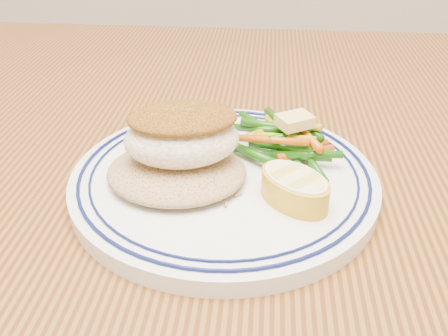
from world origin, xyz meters
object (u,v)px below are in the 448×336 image
rice_pilaf (177,168)px  fish_fillet (182,134)px  lemon_wedge (295,187)px  dining_table (195,238)px  vegetable_pile (284,138)px  plate (224,178)px

rice_pilaf → fish_fillet: 0.03m
rice_pilaf → lemon_wedge: size_ratio=1.45×
dining_table → vegetable_pile: bearing=-1.4°
plate → fish_fillet: size_ratio=2.46×
rice_pilaf → vegetable_pile: vegetable_pile is taller
dining_table → plate: 0.12m
fish_fillet → lemon_wedge: (0.09, -0.03, -0.03)m
rice_pilaf → fish_fillet: (0.00, 0.01, 0.03)m
plate → dining_table: bearing=128.1°
fish_fillet → dining_table: bearing=91.9°
vegetable_pile → rice_pilaf: bearing=-147.5°
dining_table → fish_fillet: size_ratio=14.06×
plate → rice_pilaf: (-0.04, -0.01, 0.02)m
rice_pilaf → lemon_wedge: 0.10m
dining_table → rice_pilaf: (-0.00, -0.06, 0.12)m
dining_table → lemon_wedge: bearing=-41.1°
plate → fish_fillet: (-0.03, -0.01, 0.05)m
rice_pilaf → vegetable_pile: (0.09, 0.06, 0.00)m
fish_fillet → lemon_wedge: size_ratio=1.32×
lemon_wedge → rice_pilaf: bearing=166.8°
dining_table → lemon_wedge: size_ratio=18.60×
plate → lemon_wedge: lemon_wedge is taller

